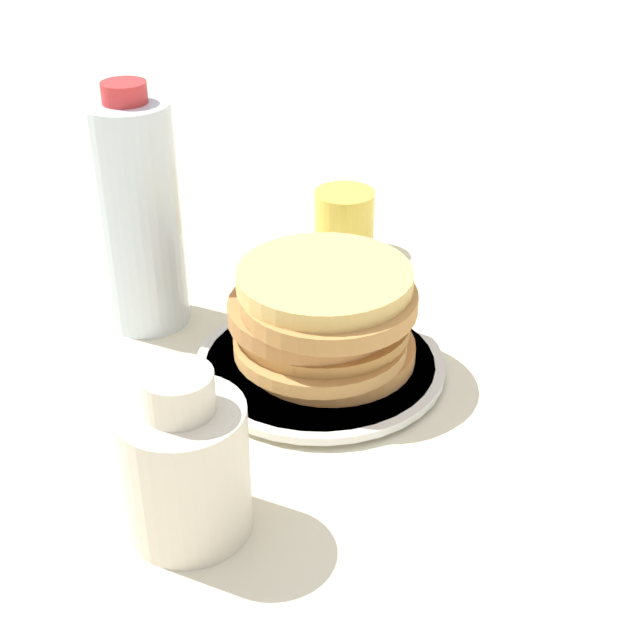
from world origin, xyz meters
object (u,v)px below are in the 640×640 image
plate (320,365)px  juice_glass (344,221)px  pancake_stack (323,317)px  water_bottle_mid (138,216)px  cream_jug (185,464)px

plate → juice_glass: bearing=92.0°
pancake_stack → juice_glass: (-0.01, 0.24, -0.02)m
water_bottle_mid → juice_glass: bearing=46.4°
pancake_stack → cream_jug: size_ratio=1.26×
pancake_stack → juice_glass: bearing=92.5°
cream_jug → water_bottle_mid: size_ratio=0.55×
plate → pancake_stack: size_ratio=1.36×
pancake_stack → water_bottle_mid: water_bottle_mid is taller
plate → pancake_stack: 0.05m
juice_glass → water_bottle_mid: size_ratio=0.30×
plate → water_bottle_mid: size_ratio=0.95×
plate → water_bottle_mid: (-0.18, 0.07, 0.10)m
cream_jug → water_bottle_mid: bearing=113.2°
cream_jug → juice_glass: bearing=83.1°
plate → water_bottle_mid: water_bottle_mid is taller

